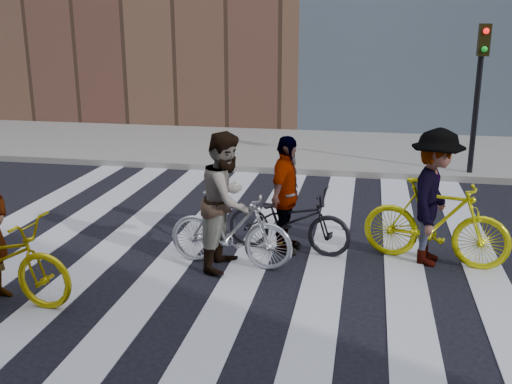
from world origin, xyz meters
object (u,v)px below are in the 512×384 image
(bike_silver_mid, at_px, (231,230))
(bike_yellow_right, at_px, (436,222))
(rider_mid, at_px, (227,201))
(traffic_signal, at_px, (480,75))
(bike_dark_rear, at_px, (289,220))
(rider_rear, at_px, (286,195))
(rider_right, at_px, (434,197))

(bike_silver_mid, bearing_deg, bike_yellow_right, -70.45)
(bike_silver_mid, xyz_separation_m, rider_mid, (-0.05, -0.00, 0.43))
(traffic_signal, bearing_deg, bike_dark_rear, -124.07)
(traffic_signal, xyz_separation_m, bike_yellow_right, (-1.24, -5.02, -1.66))
(bike_dark_rear, relative_size, rider_rear, 1.07)
(rider_mid, bearing_deg, rider_rear, -39.24)
(bike_silver_mid, distance_m, rider_rear, 1.04)
(bike_yellow_right, relative_size, rider_mid, 1.06)
(bike_dark_rear, xyz_separation_m, rider_mid, (-0.78, -0.71, 0.47))
(traffic_signal, height_order, bike_silver_mid, traffic_signal)
(bike_yellow_right, xyz_separation_m, rider_right, (-0.05, 0.00, 0.36))
(rider_right, bearing_deg, rider_mid, 117.04)
(rider_mid, xyz_separation_m, rider_right, (2.85, 0.67, 0.01))
(bike_dark_rear, height_order, rider_mid, rider_mid)
(rider_right, height_order, rider_rear, rider_right)
(bike_yellow_right, relative_size, rider_rear, 1.16)
(traffic_signal, bearing_deg, bike_silver_mid, -125.74)
(bike_yellow_right, distance_m, rider_right, 0.37)
(bike_dark_rear, bearing_deg, rider_mid, 140.86)
(rider_right, bearing_deg, bike_yellow_right, -76.14)
(bike_dark_rear, distance_m, rider_mid, 1.16)
(rider_right, bearing_deg, rider_rear, 102.62)
(traffic_signal, xyz_separation_m, rider_rear, (-3.41, -4.97, -1.39))
(rider_mid, relative_size, rider_right, 0.99)
(bike_yellow_right, distance_m, rider_rear, 2.19)
(rider_mid, distance_m, rider_right, 2.93)
(bike_yellow_right, height_order, rider_right, rider_right)
(bike_dark_rear, bearing_deg, rider_rear, 98.38)
(bike_dark_rear, bearing_deg, bike_silver_mid, 142.76)
(bike_silver_mid, distance_m, rider_right, 2.91)
(traffic_signal, relative_size, bike_yellow_right, 1.61)
(bike_yellow_right, relative_size, bike_dark_rear, 1.08)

